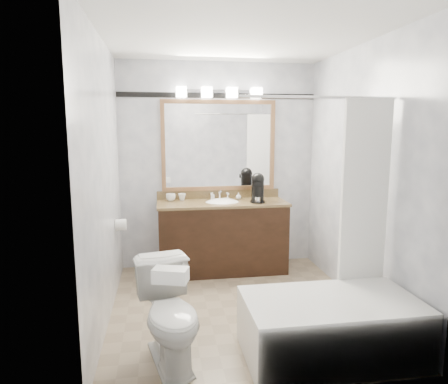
% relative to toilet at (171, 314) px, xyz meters
% --- Properties ---
extents(room, '(2.42, 2.62, 2.52)m').
position_rel_toilet_xyz_m(room, '(0.66, 0.82, 0.88)').
color(room, gray).
rests_on(room, ground).
extents(vanity, '(1.53, 0.58, 0.97)m').
position_rel_toilet_xyz_m(vanity, '(0.66, 1.83, 0.07)').
color(vanity, black).
rests_on(vanity, ground).
extents(mirror, '(1.40, 0.04, 1.10)m').
position_rel_toilet_xyz_m(mirror, '(0.66, 2.10, 1.13)').
color(mirror, '#9E6E47').
rests_on(mirror, room).
extents(vanity_light_bar, '(1.02, 0.14, 0.12)m').
position_rel_toilet_xyz_m(vanity_light_bar, '(0.66, 2.04, 1.76)').
color(vanity_light_bar, silver).
rests_on(vanity_light_bar, room).
extents(accent_stripe, '(2.40, 0.01, 0.06)m').
position_rel_toilet_xyz_m(accent_stripe, '(0.66, 2.11, 1.73)').
color(accent_stripe, black).
rests_on(accent_stripe, room).
extents(bathtub, '(1.30, 0.75, 1.96)m').
position_rel_toilet_xyz_m(bathtub, '(1.22, -0.08, -0.09)').
color(bathtub, white).
rests_on(bathtub, ground).
extents(tp_roll, '(0.11, 0.12, 0.12)m').
position_rel_toilet_xyz_m(tp_roll, '(-0.48, 1.48, 0.33)').
color(tp_roll, white).
rests_on(tp_roll, room).
extents(toilet, '(0.56, 0.79, 0.74)m').
position_rel_toilet_xyz_m(toilet, '(0.00, 0.00, 0.00)').
color(toilet, white).
rests_on(toilet, ground).
extents(tissue_box, '(0.25, 0.18, 0.09)m').
position_rel_toilet_xyz_m(tissue_box, '(0.00, -0.30, 0.41)').
color(tissue_box, white).
rests_on(tissue_box, toilet).
extents(coffee_maker, '(0.18, 0.22, 0.34)m').
position_rel_toilet_xyz_m(coffee_maker, '(1.08, 1.77, 0.66)').
color(coffee_maker, black).
rests_on(coffee_maker, vanity).
extents(cup_left, '(0.12, 0.12, 0.09)m').
position_rel_toilet_xyz_m(cup_left, '(0.06, 1.98, 0.53)').
color(cup_left, white).
rests_on(cup_left, vanity).
extents(cup_right, '(0.12, 0.12, 0.08)m').
position_rel_toilet_xyz_m(cup_right, '(0.20, 2.00, 0.52)').
color(cup_right, white).
rests_on(cup_right, vanity).
extents(soap_bottle_a, '(0.05, 0.05, 0.09)m').
position_rel_toilet_xyz_m(soap_bottle_a, '(0.57, 2.00, 0.53)').
color(soap_bottle_a, white).
rests_on(soap_bottle_a, vanity).
extents(soap_bottle_b, '(0.07, 0.07, 0.08)m').
position_rel_toilet_xyz_m(soap_bottle_b, '(0.89, 1.96, 0.52)').
color(soap_bottle_b, white).
rests_on(soap_bottle_b, vanity).
extents(soap_bar, '(0.08, 0.06, 0.02)m').
position_rel_toilet_xyz_m(soap_bar, '(0.73, 1.95, 0.49)').
color(soap_bar, beige).
rests_on(soap_bar, vanity).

